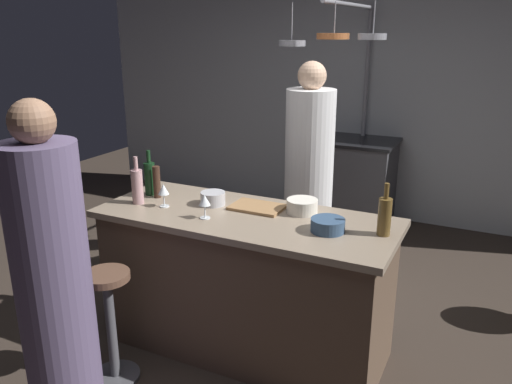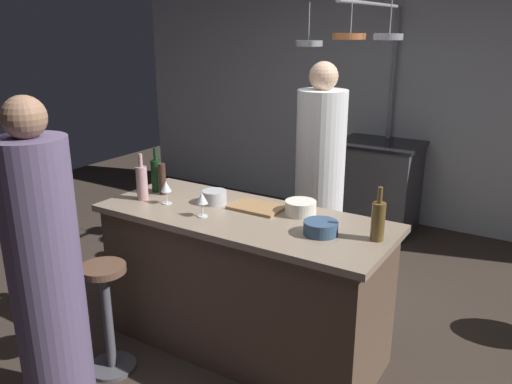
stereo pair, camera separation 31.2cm
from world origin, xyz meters
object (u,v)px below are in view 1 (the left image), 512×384
Objects in this scene: chef at (308,186)px; cutting_board at (257,207)px; guest_left at (54,288)px; wine_bottle_rose at (137,186)px; wine_bottle_red at (150,178)px; stove_range at (354,182)px; pepper_mill at (157,182)px; bar_stool_left at (111,322)px; wine_glass_by_chef at (205,201)px; mixing_bowl_steel at (213,198)px; mixing_bowl_ceramic at (302,206)px; wine_bottle_amber at (385,216)px; mixing_bowl_blue at (328,225)px; wine_glass_near_left_guest at (164,190)px.

chef is 5.43× the size of cutting_board.
guest_left is 5.55× the size of wine_bottle_rose.
wine_bottle_rose is 1.00× the size of wine_bottle_red.
guest_left is (-0.51, -3.44, 0.33)m from stove_range.
chef is 8.28× the size of pepper_mill.
chef is at bearing 70.77° from bar_stool_left.
wine_bottle_rose reaches higher than cutting_board.
bar_stool_left is at bearing -127.26° from wine_glass_by_chef.
wine_bottle_rose is at bearing -105.46° from stove_range.
wine_bottle_rose and wine_bottle_red have the same top height.
bar_stool_left is 4.40× the size of mixing_bowl_steel.
pepper_mill is at bearing 100.87° from bar_stool_left.
mixing_bowl_ceramic is (0.27, 0.05, 0.03)m from cutting_board.
pepper_mill is 0.52m from wine_glass_by_chef.
cutting_board is 2.07× the size of mixing_bowl_steel.
mixing_bowl_ceramic is at bearing 10.70° from mixing_bowl_steel.
chef is at bearing 107.64° from mixing_bowl_ceramic.
wine_bottle_rose is (-0.73, -1.11, 0.21)m from chef.
wine_bottle_amber reaches higher than bar_stool_left.
chef reaches higher than wine_bottle_amber.
mixing_bowl_blue is (0.49, -1.04, 0.13)m from chef.
wine_glass_by_chef is 0.25m from mixing_bowl_steel.
stove_range is 4.77× the size of mixing_bowl_blue.
mixing_bowl_blue is at bearing -18.39° from cutting_board.
wine_glass_near_left_guest is (-0.53, -0.22, 0.10)m from cutting_board.
bar_stool_left is at bearing -111.34° from mixing_bowl_steel.
chef is 1.25m from wine_bottle_amber.
wine_bottle_rose is 1.23m from mixing_bowl_blue.
bar_stool_left is at bearing -151.07° from mixing_bowl_blue.
pepper_mill is 0.08m from wine_bottle_red.
mixing_bowl_blue is at bearing 9.55° from wine_glass_by_chef.
stove_range is 4.24× the size of pepper_mill.
mixing_bowl_blue is at bearing -163.38° from wine_bottle_amber.
bar_stool_left is 0.94m from mixing_bowl_steel.
guest_left reaches higher than mixing_bowl_blue.
mixing_bowl_steel is at bearing 0.40° from wine_bottle_red.
wine_glass_by_chef is at bearing -22.06° from wine_bottle_red.
pepper_mill is (-0.67, -2.40, 0.56)m from stove_range.
guest_left reaches higher than stove_range.
guest_left is at bearing -98.48° from stove_range.
mixing_bowl_ceramic is 0.57m from mixing_bowl_steel.
wine_bottle_red is 0.28m from wine_glass_near_left_guest.
mixing_bowl_steel is (-0.27, -2.37, 0.49)m from stove_range.
wine_glass_by_chef reaches higher than bar_stool_left.
wine_bottle_amber reaches higher than stove_range.
wine_bottle_rose reaches higher than wine_glass_by_chef.
wine_bottle_red reaches higher than mixing_bowl_ceramic.
bar_stool_left is 3.65× the size of mixing_bowl_ceramic.
wine_bottle_rose is 1.95× the size of mixing_bowl_steel.
mixing_bowl_ceramic is at bearing 165.56° from wine_bottle_amber.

